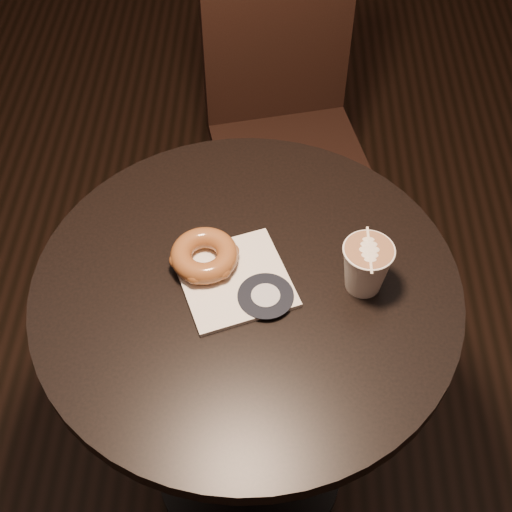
% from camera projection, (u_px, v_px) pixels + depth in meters
% --- Properties ---
extents(cafe_table, '(0.70, 0.70, 0.75)m').
position_uv_depth(cafe_table, '(247.00, 348.00, 1.31)').
color(cafe_table, black).
rests_on(cafe_table, ground).
extents(chair, '(0.44, 0.44, 0.93)m').
position_uv_depth(chair, '(283.00, 106.00, 1.79)').
color(chair, black).
rests_on(chair, ground).
extents(pastry_bag, '(0.22, 0.22, 0.01)m').
position_uv_depth(pastry_bag, '(235.00, 280.00, 1.15)').
color(pastry_bag, white).
rests_on(pastry_bag, cafe_table).
extents(doughnut, '(0.11, 0.11, 0.04)m').
position_uv_depth(doughnut, '(204.00, 255.00, 1.16)').
color(doughnut, brown).
rests_on(doughnut, pastry_bag).
extents(latte_cup, '(0.08, 0.08, 0.09)m').
position_uv_depth(latte_cup, '(366.00, 267.00, 1.12)').
color(latte_cup, white).
rests_on(latte_cup, cafe_table).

